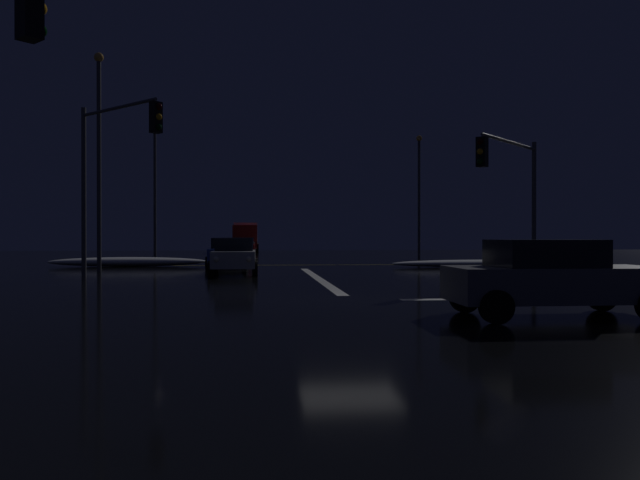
# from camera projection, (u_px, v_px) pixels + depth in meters

# --- Properties ---
(ground) EXTENTS (120.00, 120.00, 0.10)m
(ground) POSITION_uv_depth(u_px,v_px,m) (350.00, 302.00, 16.07)
(ground) COLOR black
(stop_line_north) EXTENTS (0.35, 14.74, 0.01)m
(stop_line_north) POSITION_uv_depth(u_px,v_px,m) (318.00, 278.00, 24.62)
(stop_line_north) COLOR white
(stop_line_north) RESTS_ON ground
(centre_line_ns) EXTENTS (22.00, 0.15, 0.01)m
(centre_line_ns) POSITION_uv_depth(u_px,v_px,m) (299.00, 265.00, 36.16)
(centre_line_ns) COLOR yellow
(centre_line_ns) RESTS_ON ground
(snow_bank_left_curb) EXTENTS (8.54, 1.50, 0.51)m
(snow_bank_left_curb) POSITION_uv_depth(u_px,v_px,m) (128.00, 262.00, 34.36)
(snow_bank_left_curb) COLOR white
(snow_bank_left_curb) RESTS_ON ground
(snow_bank_right_curb) EXTENTS (9.33, 1.50, 0.39)m
(snow_bank_right_curb) POSITION_uv_depth(u_px,v_px,m) (477.00, 263.00, 33.78)
(snow_bank_right_curb) COLOR white
(snow_bank_right_curb) RESTS_ON ground
(sedan_silver) EXTENTS (2.02, 4.33, 1.57)m
(sedan_silver) POSITION_uv_depth(u_px,v_px,m) (234.00, 256.00, 27.35)
(sedan_silver) COLOR #B7B7BC
(sedan_silver) RESTS_ON ground
(sedan_blue) EXTENTS (2.02, 4.33, 1.57)m
(sedan_blue) POSITION_uv_depth(u_px,v_px,m) (228.00, 253.00, 32.95)
(sedan_blue) COLOR navy
(sedan_blue) RESTS_ON ground
(sedan_black) EXTENTS (2.02, 4.33, 1.57)m
(sedan_black) POSITION_uv_depth(u_px,v_px,m) (232.00, 250.00, 39.53)
(sedan_black) COLOR black
(sedan_black) RESTS_ON ground
(sedan_orange) EXTENTS (2.02, 4.33, 1.57)m
(sedan_orange) POSITION_uv_depth(u_px,v_px,m) (235.00, 248.00, 45.11)
(sedan_orange) COLOR #C66014
(sedan_orange) RESTS_ON ground
(sedan_red) EXTENTS (2.02, 4.33, 1.57)m
(sedan_red) POSITION_uv_depth(u_px,v_px,m) (244.00, 247.00, 51.76)
(sedan_red) COLOR maroon
(sedan_red) RESTS_ON ground
(sedan_white) EXTENTS (2.02, 4.33, 1.57)m
(sedan_white) POSITION_uv_depth(u_px,v_px,m) (243.00, 246.00, 58.49)
(sedan_white) COLOR silver
(sedan_white) RESTS_ON ground
(box_truck) EXTENTS (2.68, 8.28, 3.08)m
(box_truck) POSITION_uv_depth(u_px,v_px,m) (246.00, 236.00, 65.63)
(box_truck) COLOR red
(box_truck) RESTS_ON ground
(sedan_gray_crossing) EXTENTS (4.33, 2.02, 1.57)m
(sedan_gray_crossing) POSITION_uv_depth(u_px,v_px,m) (552.00, 277.00, 12.75)
(sedan_gray_crossing) COLOR slate
(sedan_gray_crossing) RESTS_ON ground
(traffic_signal_nw) EXTENTS (3.54, 3.54, 6.58)m
(traffic_signal_nw) POSITION_uv_depth(u_px,v_px,m) (112.00, 156.00, 22.89)
(traffic_signal_nw) COLOR #4C4C51
(traffic_signal_nw) RESTS_ON ground
(traffic_signal_ne) EXTENTS (3.81, 3.81, 5.53)m
(traffic_signal_ne) POSITION_uv_depth(u_px,v_px,m) (512.00, 178.00, 24.14)
(traffic_signal_ne) COLOR #4C4C51
(traffic_signal_ne) RESTS_ON ground
(streetlamp_right_far) EXTENTS (0.44, 0.44, 9.22)m
(streetlamp_right_far) POSITION_uv_depth(u_px,v_px,m) (419.00, 188.00, 47.04)
(streetlamp_right_far) COLOR #424247
(streetlamp_right_far) RESTS_ON ground
(streetlamp_left_far) EXTENTS (0.44, 0.44, 9.87)m
(streetlamp_left_far) POSITION_uv_depth(u_px,v_px,m) (155.00, 181.00, 45.12)
(streetlamp_left_far) COLOR #424247
(streetlamp_left_far) RESTS_ON ground
(streetlamp_left_near) EXTENTS (0.44, 0.44, 10.18)m
(streetlamp_left_near) POSITION_uv_depth(u_px,v_px,m) (99.00, 147.00, 29.20)
(streetlamp_left_near) COLOR #424247
(streetlamp_left_near) RESTS_ON ground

